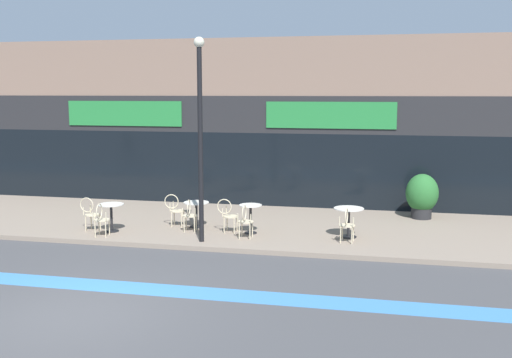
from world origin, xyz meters
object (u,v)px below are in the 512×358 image
(bistro_table_0, at_px, (111,212))
(cafe_chair_0_side, at_px, (90,212))
(bistro_table_3, at_px, (349,216))
(cafe_chair_2_near, at_px, (245,219))
(lamp_post, at_px, (200,125))
(cafe_chair_1_side, at_px, (175,208))
(cafe_chair_0_near, at_px, (101,217))
(cafe_chair_3_near, at_px, (347,223))
(bistro_table_2, at_px, (251,213))
(planter_pot, at_px, (422,195))
(cafe_chair_1_near, at_px, (190,213))
(cafe_chair_2_side, at_px, (228,213))
(bistro_table_1, at_px, (196,209))

(bistro_table_0, xyz_separation_m, cafe_chair_0_side, (-0.63, 0.00, -0.02))
(bistro_table_3, distance_m, cafe_chair_2_near, 2.68)
(bistro_table_3, relative_size, lamp_post, 0.15)
(cafe_chair_1_side, xyz_separation_m, cafe_chair_2_near, (2.26, -1.03, 0.00))
(cafe_chair_0_near, bearing_deg, cafe_chair_3_near, -90.21)
(bistro_table_0, relative_size, cafe_chair_0_side, 0.84)
(bistro_table_2, distance_m, lamp_post, 2.82)
(planter_pot, bearing_deg, bistro_table_3, -125.05)
(cafe_chair_3_near, bearing_deg, bistro_table_0, 95.54)
(cafe_chair_0_near, distance_m, cafe_chair_0_side, 0.89)
(planter_pot, bearing_deg, cafe_chair_0_near, -153.26)
(bistro_table_3, xyz_separation_m, cafe_chair_0_near, (-6.28, -1.34, -0.04))
(cafe_chair_1_near, relative_size, cafe_chair_3_near, 1.00)
(bistro_table_2, bearing_deg, cafe_chair_1_near, -172.53)
(bistro_table_2, height_order, cafe_chair_2_side, cafe_chair_2_side)
(cafe_chair_1_near, height_order, cafe_chair_1_side, same)
(cafe_chair_0_side, relative_size, cafe_chair_1_side, 1.00)
(cafe_chair_2_near, bearing_deg, cafe_chair_2_side, 45.29)
(bistro_table_2, height_order, cafe_chair_0_near, cafe_chair_0_near)
(cafe_chair_0_near, height_order, lamp_post, lamp_post)
(bistro_table_0, height_order, bistro_table_1, bistro_table_0)
(cafe_chair_1_near, bearing_deg, bistro_table_3, -93.62)
(bistro_table_2, height_order, cafe_chair_1_near, cafe_chair_1_near)
(bistro_table_0, bearing_deg, bistro_table_2, 9.04)
(cafe_chair_0_side, bearing_deg, bistro_table_3, 9.64)
(bistro_table_3, relative_size, cafe_chair_2_side, 0.86)
(cafe_chair_0_side, xyz_separation_m, cafe_chair_3_near, (6.90, 0.08, 0.00))
(bistro_table_3, relative_size, cafe_chair_0_side, 0.86)
(cafe_chair_0_near, relative_size, lamp_post, 0.18)
(bistro_table_0, xyz_separation_m, bistro_table_2, (3.71, 0.59, 0.00))
(bistro_table_0, relative_size, cafe_chair_1_near, 0.84)
(lamp_post, bearing_deg, cafe_chair_0_side, 170.92)
(cafe_chair_2_near, xyz_separation_m, lamp_post, (-1.01, -0.49, 2.41))
(cafe_chair_0_side, bearing_deg, bistro_table_2, 11.47)
(bistro_table_3, distance_m, cafe_chair_1_side, 4.85)
(bistro_table_3, distance_m, lamp_post, 4.47)
(cafe_chair_1_near, relative_size, cafe_chair_2_near, 1.00)
(cafe_chair_2_side, height_order, lamp_post, lamp_post)
(cafe_chair_3_near, bearing_deg, bistro_table_1, 82.50)
(bistro_table_1, distance_m, bistro_table_3, 4.22)
(bistro_table_0, height_order, bistro_table_2, bistro_table_2)
(cafe_chair_1_near, xyz_separation_m, lamp_post, (0.62, -0.90, 2.41))
(cafe_chair_0_near, xyz_separation_m, cafe_chair_3_near, (6.27, 0.71, 0.00))
(bistro_table_1, height_order, cafe_chair_0_side, cafe_chair_0_side)
(cafe_chair_0_side, relative_size, lamp_post, 0.18)
(cafe_chair_2_near, distance_m, cafe_chair_3_near, 2.57)
(bistro_table_0, xyz_separation_m, planter_pot, (8.26, 3.53, 0.16))
(bistro_table_1, bearing_deg, bistro_table_3, -3.89)
(bistro_table_1, xyz_separation_m, cafe_chair_0_side, (-2.70, -1.00, 0.01))
(bistro_table_2, distance_m, cafe_chair_2_near, 0.63)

